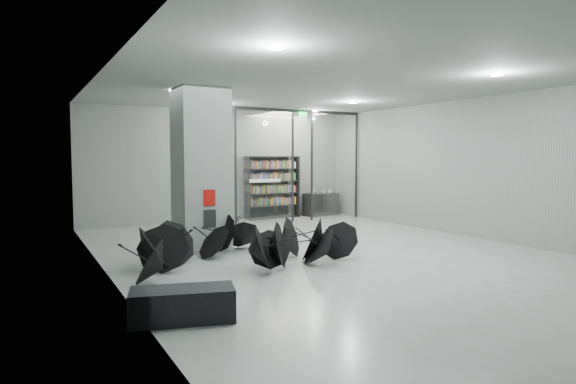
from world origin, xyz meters
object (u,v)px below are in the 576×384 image
bookshelf (272,187)px  bench (183,305)px  shop_counter (321,204)px  umbrella_cluster (241,251)px  column (201,170)px

bookshelf → bench: bearing=-128.6°
bench → shop_counter: size_ratio=0.98×
bench → shop_counter: 12.85m
umbrella_cluster → bookshelf: bearing=58.0°
column → umbrella_cluster: bearing=-85.2°
bench → umbrella_cluster: umbrella_cluster is taller
bench → umbrella_cluster: 3.68m
shop_counter → umbrella_cluster: 9.19m
bench → bookshelf: size_ratio=0.62×
column → bookshelf: 6.54m
shop_counter → umbrella_cluster: size_ratio=0.26×
bookshelf → shop_counter: 2.22m
column → shop_counter: (6.51, 4.60, -1.56)m
bench → bookshelf: bearing=72.5°
umbrella_cluster → shop_counter: bearing=46.4°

